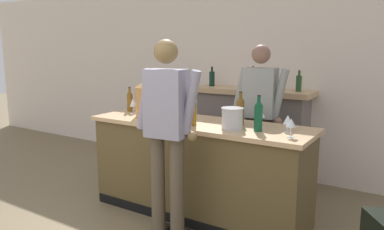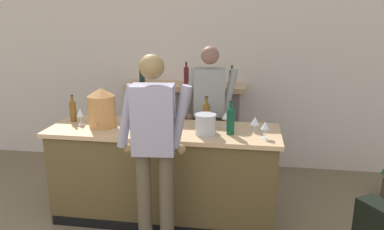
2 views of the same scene
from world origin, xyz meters
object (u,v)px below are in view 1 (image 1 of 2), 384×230
at_px(wine_glass_mid_counter, 261,114).
at_px(wine_bottle_chardonnay_pale, 130,100).
at_px(person_bartender, 259,117).
at_px(wine_glass_by_dispenser, 288,120).
at_px(wine_bottle_burgundy_dark, 193,111).
at_px(person_customer, 167,133).
at_px(ice_bucket_steel, 232,118).
at_px(wine_bottle_port_short, 172,104).
at_px(wine_bottle_rose_blush, 258,115).
at_px(fireplace_stone, 251,133).
at_px(wine_bottle_riesling_slim, 240,110).
at_px(wine_glass_back_row, 291,123).
at_px(wine_glass_near_bucket, 133,103).
at_px(copper_dispenser, 148,98).

bearing_deg(wine_glass_mid_counter, wine_bottle_chardonnay_pale, -178.77).
height_order(person_bartender, wine_glass_by_dispenser, person_bartender).
relative_size(wine_bottle_burgundy_dark, wine_bottle_chardonnay_pale, 1.05).
relative_size(person_bartender, wine_bottle_burgundy_dark, 5.77).
bearing_deg(person_customer, ice_bucket_steel, 53.72).
xyz_separation_m(wine_bottle_port_short, wine_bottle_rose_blush, (1.08, -0.14, -0.00)).
bearing_deg(fireplace_stone, wine_bottle_riesling_slim, -71.28).
bearing_deg(wine_bottle_rose_blush, ice_bucket_steel, -168.26).
bearing_deg(wine_glass_by_dispenser, person_customer, -141.15).
xyz_separation_m(wine_bottle_chardonnay_pale, wine_bottle_rose_blush, (1.74, -0.19, 0.02)).
height_order(wine_bottle_burgundy_dark, wine_bottle_chardonnay_pale, wine_bottle_burgundy_dark).
bearing_deg(wine_bottle_port_short, wine_glass_by_dispenser, -0.68).
bearing_deg(fireplace_stone, wine_glass_back_row, -56.32).
xyz_separation_m(fireplace_stone, wine_bottle_burgundy_dark, (0.06, -1.59, 0.53)).
distance_m(ice_bucket_steel, wine_glass_near_bucket, 1.39).
bearing_deg(person_bartender, ice_bucket_steel, -86.42).
distance_m(wine_bottle_riesling_slim, wine_bottle_rose_blush, 0.31).
bearing_deg(person_customer, person_bartender, 75.64).
relative_size(person_customer, copper_dispenser, 4.50).
relative_size(wine_glass_mid_counter, wine_glass_near_bucket, 0.91).
xyz_separation_m(wine_bottle_burgundy_dark, wine_bottle_riesling_slim, (0.39, 0.27, 0.01)).
xyz_separation_m(wine_bottle_port_short, wine_glass_back_row, (1.42, -0.22, -0.03)).
height_order(wine_bottle_port_short, wine_bottle_rose_blush, wine_bottle_port_short).
bearing_deg(person_customer, wine_glass_mid_counter, 55.08).
height_order(copper_dispenser, wine_bottle_port_short, copper_dispenser).
bearing_deg(wine_bottle_riesling_slim, ice_bucket_steel, -85.26).
xyz_separation_m(fireplace_stone, wine_glass_near_bucket, (-0.91, -1.38, 0.51)).
relative_size(wine_bottle_burgundy_dark, wine_glass_by_dispenser, 2.01).
height_order(wine_bottle_port_short, wine_glass_near_bucket, wine_bottle_port_short).
bearing_deg(wine_glass_near_bucket, person_bartender, 25.37).
distance_m(person_customer, wine_bottle_burgundy_dark, 0.49).
distance_m(ice_bucket_steel, wine_bottle_chardonnay_pale, 1.52).
bearing_deg(wine_glass_by_dispenser, wine_bottle_port_short, 179.32).
xyz_separation_m(wine_bottle_port_short, wine_glass_by_dispenser, (1.32, -0.02, -0.05)).
xyz_separation_m(ice_bucket_steel, wine_glass_near_bucket, (-1.38, 0.16, 0.02)).
bearing_deg(wine_bottle_riesling_slim, wine_bottle_port_short, -178.13).
bearing_deg(wine_glass_near_bucket, copper_dispenser, -11.17).
bearing_deg(wine_bottle_chardonnay_pale, ice_bucket_steel, -9.22).
xyz_separation_m(fireplace_stone, person_customer, (0.08, -2.06, 0.41)).
height_order(person_customer, person_bartender, person_customer).
distance_m(wine_bottle_port_short, wine_glass_by_dispenser, 1.32).
bearing_deg(wine_glass_mid_counter, person_customer, -124.92).
height_order(copper_dispenser, wine_glass_near_bucket, copper_dispenser).
bearing_deg(ice_bucket_steel, wine_bottle_burgundy_dark, -172.58).
relative_size(wine_glass_near_bucket, wine_glass_by_dispenser, 1.13).
height_order(wine_bottle_riesling_slim, wine_glass_back_row, wine_bottle_riesling_slim).
bearing_deg(copper_dispenser, wine_bottle_port_short, 18.48).
height_order(person_bartender, ice_bucket_steel, person_bartender).
height_order(wine_bottle_port_short, wine_glass_by_dispenser, wine_bottle_port_short).
distance_m(person_customer, wine_bottle_riesling_slim, 0.84).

